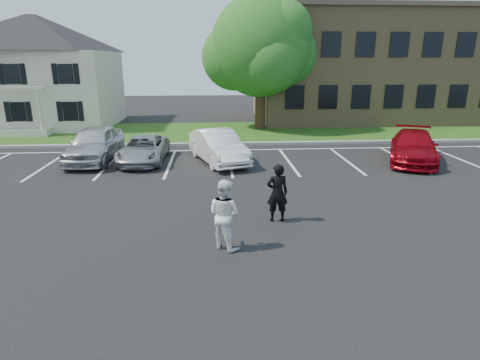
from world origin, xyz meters
name	(u,v)px	position (x,y,z in m)	size (l,w,h in m)	color
ground_plane	(242,233)	(0.00, 0.00, 0.00)	(90.00, 90.00, 0.00)	black
curb	(227,144)	(0.00, 12.00, 0.07)	(40.00, 0.30, 0.15)	gray
grass_strip	(225,132)	(0.00, 16.00, 0.04)	(44.00, 8.00, 0.08)	#1E4D17
stall_lines	(257,157)	(1.40, 8.95, 0.01)	(34.00, 5.36, 0.01)	silver
house	(39,72)	(-13.00, 19.97, 3.83)	(10.30, 9.22, 7.60)	beige
office_building	(397,66)	(14.00, 21.99, 4.16)	(22.40, 10.40, 8.30)	#947D51
tree	(262,48)	(2.57, 17.33, 5.35)	(7.80, 7.20, 8.80)	black
man_black_suit	(277,193)	(1.10, 0.82, 0.88)	(0.64, 0.42, 1.76)	black
man_white_shirt	(224,214)	(-0.52, -0.85, 0.91)	(0.89, 0.69, 1.83)	white
car_silver_west	(95,144)	(-6.37, 8.80, 0.83)	(1.95, 4.85, 1.65)	silver
car_silver_minivan	(144,149)	(-4.05, 8.45, 0.60)	(1.99, 4.32, 1.20)	#9FA1A6
car_white_sedan	(218,147)	(-0.54, 8.13, 0.75)	(1.59, 4.56, 1.50)	silver
car_red_compact	(414,147)	(8.65, 7.60, 0.72)	(2.01, 4.95, 1.44)	maroon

